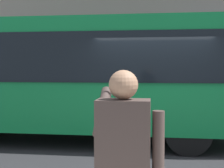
# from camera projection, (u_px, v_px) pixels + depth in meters

# --- Properties ---
(ground_plane) EXTENTS (60.00, 60.00, 0.00)m
(ground_plane) POSITION_uv_depth(u_px,v_px,m) (153.00, 149.00, 7.29)
(ground_plane) COLOR #232326
(red_bus) EXTENTS (9.05, 2.54, 3.08)m
(red_bus) POSITION_uv_depth(u_px,v_px,m) (64.00, 75.00, 8.20)
(red_bus) COLOR #0F7238
(red_bus) RESTS_ON ground_plane
(pedestrian_photographer) EXTENTS (0.53, 0.52, 1.70)m
(pedestrian_photographer) POSITION_uv_depth(u_px,v_px,m) (124.00, 164.00, 2.40)
(pedestrian_photographer) COLOR #2D2D33
(pedestrian_photographer) RESTS_ON sidewalk_curb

